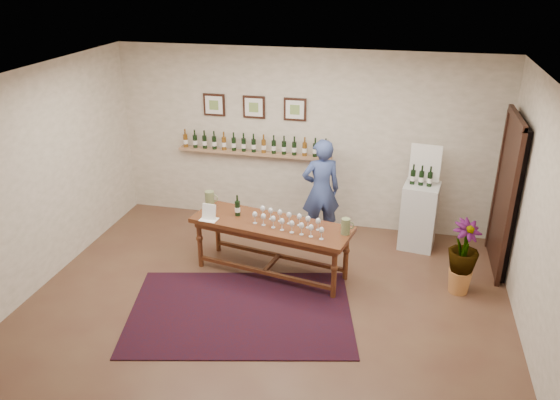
% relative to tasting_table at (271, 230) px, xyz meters
% --- Properties ---
extents(ground, '(6.00, 6.00, 0.00)m').
position_rel_tasting_table_xyz_m(ground, '(0.12, -0.79, -0.65)').
color(ground, '#533024').
rests_on(ground, ground).
extents(room_shell, '(6.00, 6.00, 6.00)m').
position_rel_tasting_table_xyz_m(room_shell, '(2.23, 1.07, 0.47)').
color(room_shell, '#F0E1CC').
rests_on(room_shell, ground).
extents(rug, '(3.03, 2.35, 0.01)m').
position_rel_tasting_table_xyz_m(rug, '(-0.15, -0.99, -0.64)').
color(rug, '#400B0C').
rests_on(rug, ground).
extents(tasting_table, '(2.25, 1.09, 0.77)m').
position_rel_tasting_table_xyz_m(tasting_table, '(0.00, 0.00, 0.00)').
color(tasting_table, '#4A1C12').
rests_on(tasting_table, ground).
extents(table_glasses, '(1.30, 0.61, 0.18)m').
position_rel_tasting_table_xyz_m(table_glasses, '(0.21, -0.07, 0.20)').
color(table_glasses, silver).
rests_on(table_glasses, tasting_table).
extents(table_bottles, '(0.28, 0.21, 0.27)m').
position_rel_tasting_table_xyz_m(table_bottles, '(-0.49, 0.15, 0.25)').
color(table_bottles, black).
rests_on(table_bottles, tasting_table).
extents(pitcher_left, '(0.16, 0.16, 0.24)m').
position_rel_tasting_table_xyz_m(pitcher_left, '(-0.96, 0.29, 0.23)').
color(pitcher_left, olive).
rests_on(pitcher_left, tasting_table).
extents(pitcher_right, '(0.16, 0.16, 0.21)m').
position_rel_tasting_table_xyz_m(pitcher_right, '(1.00, -0.10, 0.22)').
color(pitcher_right, olive).
rests_on(pitcher_right, tasting_table).
extents(menu_card, '(0.25, 0.19, 0.21)m').
position_rel_tasting_table_xyz_m(menu_card, '(-0.84, -0.08, 0.22)').
color(menu_card, white).
rests_on(menu_card, tasting_table).
extents(display_pedestal, '(0.56, 0.56, 0.99)m').
position_rel_tasting_table_xyz_m(display_pedestal, '(1.95, 1.25, -0.16)').
color(display_pedestal, silver).
rests_on(display_pedestal, ground).
extents(pedestal_bottles, '(0.30, 0.12, 0.29)m').
position_rel_tasting_table_xyz_m(pedestal_bottles, '(1.92, 1.24, 0.49)').
color(pedestal_bottles, black).
rests_on(pedestal_bottles, display_pedestal).
extents(info_sign, '(0.44, 0.08, 0.60)m').
position_rel_tasting_table_xyz_m(info_sign, '(1.96, 1.36, 0.64)').
color(info_sign, white).
rests_on(info_sign, display_pedestal).
extents(potted_plant, '(0.64, 0.64, 0.87)m').
position_rel_tasting_table_xyz_m(potted_plant, '(2.48, 0.08, -0.14)').
color(potted_plant, '#BA773E').
rests_on(potted_plant, ground).
extents(person, '(0.69, 0.58, 1.60)m').
position_rel_tasting_table_xyz_m(person, '(0.48, 1.16, 0.15)').
color(person, '#3A4C89').
rests_on(person, ground).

